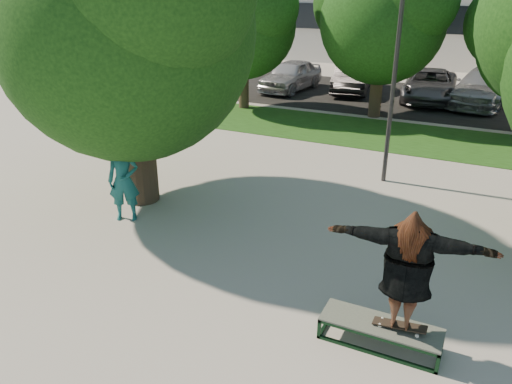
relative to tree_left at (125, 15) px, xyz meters
The scene contains 14 objects.
ground 6.26m from the tree_left, 14.31° to the right, with size 120.00×120.00×0.00m, color #A49F97.
grass_strip 10.87m from the tree_left, 57.80° to the left, with size 30.00×4.00×0.02m, color #1A3E11.
asphalt_strip 16.13m from the tree_left, 73.93° to the left, with size 40.00×8.00×0.01m, color black.
tree_left is the anchor object (origin of this frame).
bg_tree_left 10.26m from the tree_left, 102.86° to the left, with size 5.28×4.51×5.77m.
bg_tree_mid 11.45m from the tree_left, 73.68° to the left, with size 5.76×4.92×6.24m.
lamppost 6.70m from the tree_left, 36.42° to the left, with size 0.25×0.15×6.11m.
grind_box 8.52m from the tree_left, 23.30° to the right, with size 1.80×0.60×0.38m.
skater_rig 8.22m from the tree_left, 22.51° to the right, with size 2.34×0.84×1.94m.
bystander 3.67m from the tree_left, 67.77° to the right, with size 0.70×0.46×1.93m, color #185B5C.
car_silver_a 14.88m from the tree_left, 97.26° to the left, with size 1.78×4.43×1.51m, color silver.
car_dark 15.87m from the tree_left, 86.08° to the left, with size 1.61×4.61×1.52m, color black.
car_grey 16.21m from the tree_left, 72.21° to the left, with size 2.32×5.03×1.40m, color #5E5D62.
car_silver_b 17.17m from the tree_left, 64.86° to the left, with size 2.19×5.39×1.57m, color #A4A4A8.
Camera 1 is at (3.51, -8.16, 5.13)m, focal length 35.00 mm.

